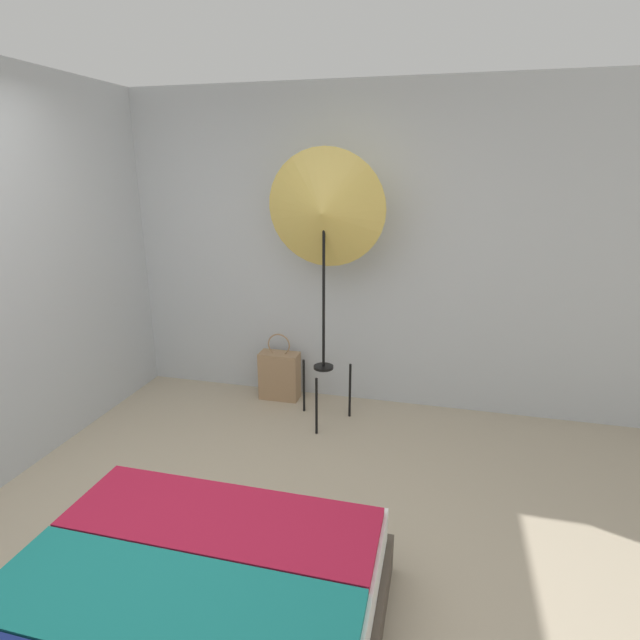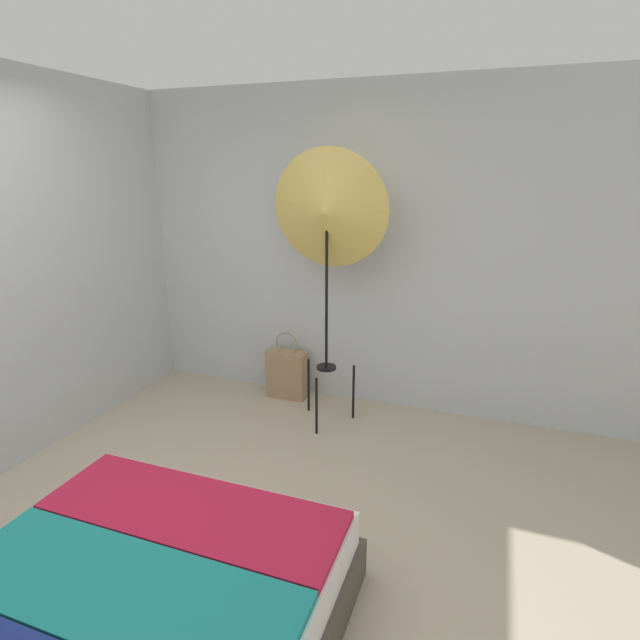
{
  "view_description": "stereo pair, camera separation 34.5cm",
  "coord_description": "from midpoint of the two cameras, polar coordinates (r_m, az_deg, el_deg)",
  "views": [
    {
      "loc": [
        1.19,
        -1.69,
        1.96
      ],
      "look_at": [
        0.36,
        1.62,
        0.91
      ],
      "focal_mm": 28.0,
      "sensor_mm": 36.0,
      "label": 1
    },
    {
      "loc": [
        1.52,
        -1.59,
        1.96
      ],
      "look_at": [
        0.36,
        1.62,
        0.91
      ],
      "focal_mm": 28.0,
      "sensor_mm": 36.0,
      "label": 2
    }
  ],
  "objects": [
    {
      "name": "wall_side_left",
      "position": [
        3.93,
        -26.9,
        5.53
      ],
      "size": [
        0.05,
        8.0,
        2.6
      ],
      "color": "#B7BCC1",
      "rests_on": "ground_plane"
    },
    {
      "name": "tote_bag",
      "position": [
        4.43,
        -1.53,
        -6.18
      ],
      "size": [
        0.34,
        0.17,
        0.6
      ],
      "color": "#9E7A56",
      "rests_on": "ground_plane"
    },
    {
      "name": "wall_back",
      "position": [
        4.25,
        0.98,
        8.09
      ],
      "size": [
        8.0,
        0.05,
        2.6
      ],
      "color": "#B7BCC1",
      "rests_on": "ground_plane"
    },
    {
      "name": "ground_plane",
      "position": [
        2.89,
        -16.07,
        -26.4
      ],
      "size": [
        14.0,
        14.0,
        0.0
      ],
      "primitive_type": "plane",
      "color": "tan"
    },
    {
      "name": "photo_umbrella",
      "position": [
        3.64,
        3.56,
        12.05
      ],
      "size": [
        0.88,
        0.37,
        2.1
      ],
      "color": "black",
      "rests_on": "ground_plane"
    }
  ]
}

